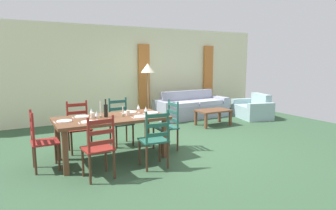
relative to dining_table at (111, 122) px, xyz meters
The scene contains 36 objects.
ground_plane 1.65m from the dining_table, ahead, with size 9.60×9.60×0.02m, color #314F34.
wall_far 3.78m from the dining_table, 66.23° to the left, with size 9.60×0.16×2.70m, color beige.
curtain_panel_left 3.89m from the dining_table, 57.39° to the left, with size 0.35×0.08×2.20m, color #C27032.
curtain_panel_right 5.56m from the dining_table, 36.01° to the left, with size 0.35×0.08×2.20m, color #C27032.
dining_table is the anchor object (origin of this frame).
dining_chair_near_left 0.91m from the dining_table, 119.59° to the right, with size 0.45×0.43×0.96m.
dining_chair_near_right 0.91m from the dining_table, 58.68° to the right, with size 0.45×0.43×0.96m.
dining_chair_far_left 0.85m from the dining_table, 119.82° to the left, with size 0.43×0.41×0.96m.
dining_chair_far_right 0.90m from the dining_table, 60.73° to the left, with size 0.44×0.42×0.96m.
dining_chair_head_west 1.15m from the dining_table, behind, with size 0.40×0.42×0.96m.
dining_chair_head_east 1.13m from the dining_table, ahead, with size 0.41×0.43×0.96m.
dinner_plate_near_left 0.52m from the dining_table, 150.95° to the right, with size 0.24×0.24×0.02m, color white.
fork_near_left 0.66m from the dining_table, 157.38° to the right, with size 0.02×0.17×0.01m, color silver.
dinner_plate_near_right 0.52m from the dining_table, 29.05° to the right, with size 0.24×0.24×0.02m, color white.
fork_near_right 0.40m from the dining_table, 39.81° to the right, with size 0.02×0.17×0.01m, color silver.
dinner_plate_far_left 0.52m from the dining_table, 150.95° to the left, with size 0.24×0.24×0.02m, color white.
fork_far_left 0.66m from the dining_table, 157.38° to the left, with size 0.02×0.17×0.01m, color silver.
dinner_plate_far_right 0.52m from the dining_table, 29.05° to the left, with size 0.24×0.24×0.02m, color white.
fork_far_right 0.40m from the dining_table, 39.81° to the left, with size 0.02×0.17×0.01m, color silver.
dinner_plate_head_west 0.79m from the dining_table, behind, with size 0.24×0.24×0.02m, color white.
fork_head_west 0.93m from the dining_table, behind, with size 0.02×0.17×0.01m, color silver.
dinner_plate_head_east 0.79m from the dining_table, ahead, with size 0.24×0.24×0.02m, color white.
fork_head_east 0.64m from the dining_table, ahead, with size 0.02×0.17×0.01m, color silver.
wine_bottle 0.23m from the dining_table, 145.07° to the left, with size 0.07×0.07×0.32m.
wine_glass_near_left 0.39m from the dining_table, 151.93° to the right, with size 0.06×0.06×0.16m.
wine_glass_near_right 0.65m from the dining_table, 12.78° to the right, with size 0.06×0.06×0.16m.
wine_glass_far_left 0.39m from the dining_table, 155.20° to the left, with size 0.06×0.06×0.16m.
wine_glass_far_right 0.62m from the dining_table, 13.42° to the left, with size 0.06×0.06×0.16m.
coffee_cup_primary 0.35m from the dining_table, ahead, with size 0.07×0.07×0.09m, color beige.
coffee_cup_secondary 0.34m from the dining_table, 166.25° to the left, with size 0.07×0.07×0.09m, color beige.
candle_tall 0.25m from the dining_table, behind, with size 0.05×0.05×0.29m.
candle_short 0.25m from the dining_table, 11.31° to the right, with size 0.05×0.05×0.18m.
couch 4.13m from the dining_table, 36.96° to the left, with size 2.30×0.85×0.80m.
coffee_table 3.44m from the dining_table, 21.48° to the left, with size 0.90×0.56×0.42m.
armchair_upholstered 5.14m from the dining_table, 16.90° to the left, with size 1.06×1.32×0.72m.
standing_lamp 3.37m from the dining_table, 53.91° to the left, with size 0.40×0.40×1.64m.
Camera 1 is at (-3.01, -4.91, 1.74)m, focal length 30.93 mm.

